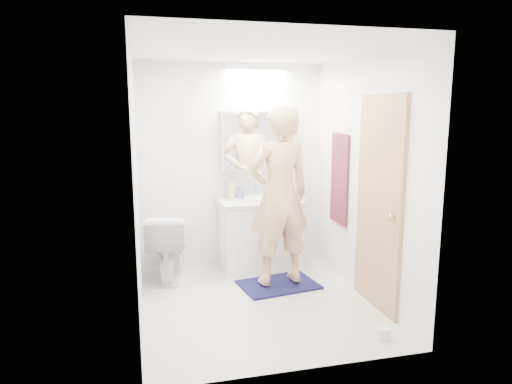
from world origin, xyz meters
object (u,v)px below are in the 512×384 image
object	(u,v)px
soap_bottle_a	(231,188)
toilet_paper_roll	(383,333)
medicine_cabinet	(258,140)
person	(279,196)
toothbrush_cup	(274,193)
soap_bottle_b	(240,191)
vanity_cabinet	(260,236)
toilet	(168,246)

from	to	relation	value
soap_bottle_a	toilet_paper_roll	distance (m)	2.44
medicine_cabinet	person	size ratio (longest dim) A/B	0.47
toothbrush_cup	soap_bottle_b	bearing A→B (deg)	177.23
soap_bottle_b	person	bearing A→B (deg)	-72.95
soap_bottle_b	toilet_paper_roll	size ratio (longest dim) A/B	1.46
person	toilet_paper_roll	size ratio (longest dim) A/B	17.00
medicine_cabinet	vanity_cabinet	bearing A→B (deg)	-97.31
toilet_paper_roll	vanity_cabinet	bearing A→B (deg)	105.90
vanity_cabinet	toothbrush_cup	xyz separation A→B (m)	(0.22, 0.16, 0.47)
medicine_cabinet	toilet	distance (m)	1.61
toilet	person	distance (m)	1.38
vanity_cabinet	medicine_cabinet	xyz separation A→B (m)	(0.03, 0.21, 1.11)
medicine_cabinet	toothbrush_cup	distance (m)	0.67
toilet_paper_roll	toilet	bearing A→B (deg)	131.72
vanity_cabinet	toilet	bearing A→B (deg)	-173.91
toilet	toothbrush_cup	distance (m)	1.41
soap_bottle_b	toilet	bearing A→B (deg)	-161.47
vanity_cabinet	toothbrush_cup	bearing A→B (deg)	36.62
vanity_cabinet	toilet	world-z (taller)	vanity_cabinet
soap_bottle_a	toilet_paper_roll	world-z (taller)	soap_bottle_a
person	toothbrush_cup	distance (m)	0.81
person	medicine_cabinet	bearing A→B (deg)	-97.53
soap_bottle_a	soap_bottle_b	bearing A→B (deg)	14.63
toilet	soap_bottle_a	size ratio (longest dim) A/B	3.01
person	soap_bottle_a	xyz separation A→B (m)	(-0.36, 0.77, -0.04)
soap_bottle_b	toothbrush_cup	world-z (taller)	soap_bottle_b
vanity_cabinet	soap_bottle_b	xyz separation A→B (m)	(-0.20, 0.18, 0.51)
vanity_cabinet	soap_bottle_b	distance (m)	0.58
soap_bottle_a	vanity_cabinet	bearing A→B (deg)	-25.64
soap_bottle_a	soap_bottle_b	distance (m)	0.13
person	soap_bottle_a	bearing A→B (deg)	-73.95
vanity_cabinet	toilet_paper_roll	bearing A→B (deg)	-74.10
soap_bottle_b	vanity_cabinet	bearing A→B (deg)	-42.33
person	soap_bottle_b	distance (m)	0.84
toilet	person	bearing A→B (deg)	165.32
soap_bottle_a	soap_bottle_b	xyz separation A→B (m)	(0.11, 0.03, -0.04)
vanity_cabinet	person	world-z (taller)	person
medicine_cabinet	person	world-z (taller)	person
vanity_cabinet	toilet_paper_roll	distance (m)	2.05
vanity_cabinet	soap_bottle_a	xyz separation A→B (m)	(-0.31, 0.15, 0.56)
person	toilet_paper_roll	xyz separation A→B (m)	(0.51, -1.32, -0.93)
vanity_cabinet	medicine_cabinet	world-z (taller)	medicine_cabinet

